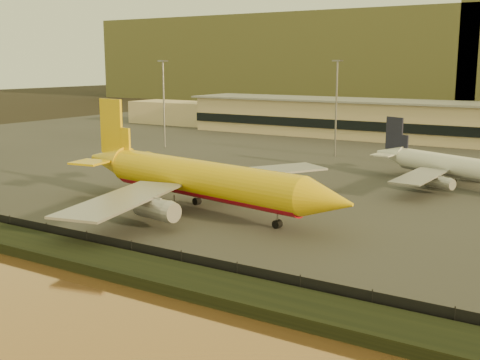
% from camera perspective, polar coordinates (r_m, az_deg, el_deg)
% --- Properties ---
extents(ground, '(900.00, 900.00, 0.00)m').
position_cam_1_polar(ground, '(89.72, -5.57, -5.06)').
color(ground, black).
rests_on(ground, ground).
extents(embankment, '(320.00, 7.00, 1.40)m').
position_cam_1_polar(embankment, '(77.40, -13.34, -7.41)').
color(embankment, black).
rests_on(embankment, ground).
extents(tarmac, '(320.00, 220.00, 0.20)m').
position_cam_1_polar(tarmac, '(173.23, 13.97, 2.51)').
color(tarmac, '#2D2D2D').
rests_on(tarmac, ground).
extents(perimeter_fence, '(300.00, 0.05, 2.20)m').
position_cam_1_polar(perimeter_fence, '(79.91, -11.31, -6.28)').
color(perimeter_fence, black).
rests_on(perimeter_fence, tarmac).
extents(terminal_building, '(202.00, 25.00, 12.60)m').
position_cam_1_polar(terminal_building, '(205.88, 12.89, 5.59)').
color(terminal_building, tan).
rests_on(terminal_building, tarmac).
extents(apron_light_masts, '(152.20, 12.20, 25.40)m').
position_cam_1_polar(apron_light_masts, '(148.31, 17.34, 7.02)').
color(apron_light_masts, slate).
rests_on(apron_light_masts, tarmac).
extents(dhl_cargo_jet, '(59.87, 57.97, 17.91)m').
position_cam_1_polar(dhl_cargo_jet, '(101.18, -3.96, 0.05)').
color(dhl_cargo_jet, '#DDB00B').
rests_on(dhl_cargo_jet, tarmac).
extents(white_narrowbody_jet, '(42.08, 39.78, 12.75)m').
position_cam_1_polar(white_narrowbody_jet, '(129.28, 20.06, 1.11)').
color(white_narrowbody_jet, silver).
rests_on(white_narrowbody_jet, tarmac).
extents(gse_vehicle_yellow, '(4.23, 2.34, 1.81)m').
position_cam_1_polar(gse_vehicle_yellow, '(110.02, 6.14, -1.46)').
color(gse_vehicle_yellow, '#DDB00B').
rests_on(gse_vehicle_yellow, tarmac).
extents(gse_vehicle_white, '(4.72, 3.04, 1.96)m').
position_cam_1_polar(gse_vehicle_white, '(130.58, -5.32, 0.57)').
color(gse_vehicle_white, silver).
rests_on(gse_vehicle_white, tarmac).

